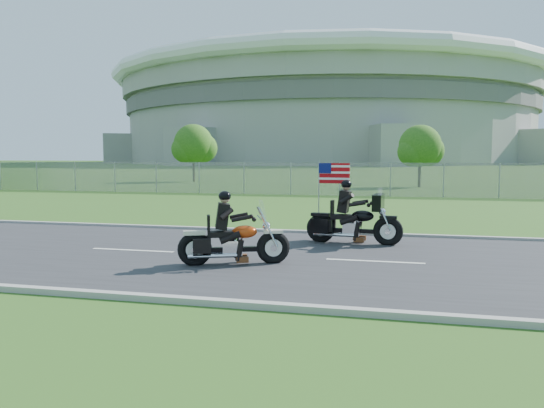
# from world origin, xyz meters

# --- Properties ---
(ground) EXTENTS (420.00, 420.00, 0.00)m
(ground) POSITION_xyz_m (0.00, 0.00, 0.00)
(ground) COLOR #274A17
(ground) RESTS_ON ground
(road) EXTENTS (120.00, 8.00, 0.04)m
(road) POSITION_xyz_m (0.00, 0.00, 0.02)
(road) COLOR #28282B
(road) RESTS_ON ground
(curb_north) EXTENTS (120.00, 0.18, 0.12)m
(curb_north) POSITION_xyz_m (0.00, 4.05, 0.05)
(curb_north) COLOR #9E9B93
(curb_north) RESTS_ON ground
(curb_south) EXTENTS (120.00, 0.18, 0.12)m
(curb_south) POSITION_xyz_m (0.00, -4.05, 0.05)
(curb_south) COLOR #9E9B93
(curb_south) RESTS_ON ground
(fence) EXTENTS (60.00, 0.03, 2.00)m
(fence) POSITION_xyz_m (-5.00, 20.00, 1.00)
(fence) COLOR gray
(fence) RESTS_ON ground
(stadium) EXTENTS (140.40, 140.40, 29.20)m
(stadium) POSITION_xyz_m (-20.00, 170.00, 15.58)
(stadium) COLOR #A3A099
(stadium) RESTS_ON ground
(tree_fence_near) EXTENTS (3.52, 3.28, 4.75)m
(tree_fence_near) POSITION_xyz_m (6.04, 30.04, 2.97)
(tree_fence_near) COLOR #382316
(tree_fence_near) RESTS_ON ground
(tree_fence_mid) EXTENTS (3.96, 3.69, 5.30)m
(tree_fence_mid) POSITION_xyz_m (-13.95, 34.04, 3.30)
(tree_fence_mid) COLOR #382316
(tree_fence_mid) RESTS_ON ground
(motorcycle_lead) EXTENTS (2.37, 1.21, 1.67)m
(motorcycle_lead) POSITION_xyz_m (0.96, -1.02, 0.53)
(motorcycle_lead) COLOR black
(motorcycle_lead) RESTS_ON ground
(motorcycle_follow) EXTENTS (2.64, 0.88, 2.20)m
(motorcycle_follow) POSITION_xyz_m (3.31, 2.40, 0.60)
(motorcycle_follow) COLOR black
(motorcycle_follow) RESTS_ON ground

